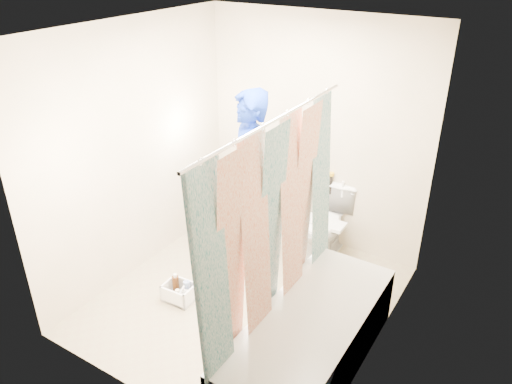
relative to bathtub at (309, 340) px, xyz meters
The scene contains 14 objects.
floor 0.99m from the bathtub, 153.43° to the left, with size 2.60×2.60×0.00m, color tan.
ceiling 2.33m from the bathtub, 153.43° to the left, with size 2.40×2.60×0.02m, color white.
wall_back 2.14m from the bathtub, 116.23° to the left, with size 2.40×0.02×2.40m, color beige.
wall_front 1.54m from the bathtub, 134.17° to the right, with size 2.40×0.02×2.40m, color beige.
wall_left 2.29m from the bathtub, 168.29° to the left, with size 0.02×2.60×2.40m, color beige.
wall_right 1.08m from the bathtub, 50.53° to the left, with size 0.02×2.60×2.40m, color beige.
bathtub is the anchor object (origin of this frame).
curtain_rod 1.71m from the bathtub, behind, with size 0.02×0.02×1.90m, color silver.
shower_curtain 0.82m from the bathtub, behind, with size 0.06×1.75×1.80m, color white.
toilet 1.61m from the bathtub, 110.07° to the left, with size 0.41×0.72×0.73m, color white.
tank_lid 1.50m from the bathtub, 111.60° to the left, with size 0.45×0.20×0.03m, color white.
tank_internals 1.86m from the bathtub, 109.22° to the left, with size 0.18×0.06×0.24m.
plumber 1.66m from the bathtub, 139.93° to the left, with size 0.65×0.43×1.79m, color #0F299C.
cleaning_caddy 1.37m from the bathtub, behind, with size 0.29×0.23×0.21m.
Camera 1 is at (2.01, -3.04, 2.98)m, focal length 35.00 mm.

